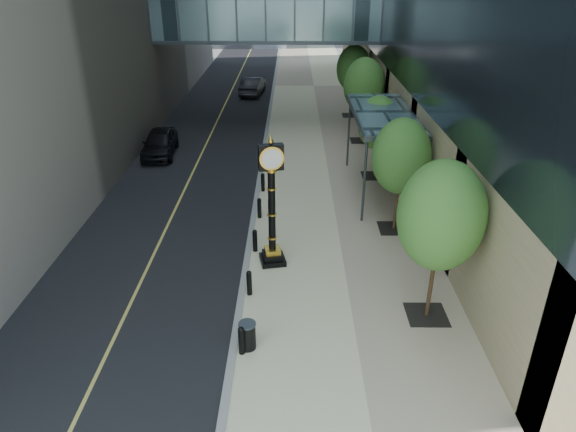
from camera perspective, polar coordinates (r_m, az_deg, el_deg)
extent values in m
plane|color=gray|center=(16.14, 4.60, -17.48)|extent=(320.00, 320.00, 0.00)
cube|color=black|center=(53.11, -6.05, 14.17)|extent=(8.00, 180.00, 0.02)
cube|color=beige|center=(52.83, 2.88, 14.24)|extent=(8.00, 180.00, 0.06)
cube|color=gray|center=(52.82, -1.59, 14.26)|extent=(0.25, 180.00, 0.07)
cube|color=#486A74|center=(39.81, -2.36, 21.13)|extent=(17.00, 4.00, 3.00)
cube|color=#383F44|center=(39.97, -2.32, 19.06)|extent=(17.00, 4.20, 0.25)
cube|color=#383F44|center=(26.93, 10.58, 10.99)|extent=(3.00, 8.00, 0.25)
cube|color=#486A74|center=(26.89, 10.61, 11.30)|extent=(2.80, 7.80, 0.06)
cylinder|color=#383F44|center=(23.93, 8.48, 3.86)|extent=(0.12, 0.12, 4.20)
cylinder|color=#383F44|center=(30.85, 6.76, 9.15)|extent=(0.12, 0.12, 4.20)
cylinder|color=black|center=(16.58, -5.19, -13.74)|extent=(0.20, 0.20, 0.90)
cylinder|color=black|center=(19.12, -4.32, -7.55)|extent=(0.20, 0.20, 0.90)
cylinder|color=black|center=(21.84, -3.69, -2.85)|extent=(0.20, 0.20, 0.90)
cylinder|color=black|center=(24.67, -3.19, 0.79)|extent=(0.20, 0.20, 0.90)
cylinder|color=black|center=(27.59, -2.81, 3.67)|extent=(0.20, 0.20, 0.90)
cylinder|color=black|center=(30.56, -2.49, 5.99)|extent=(0.20, 0.20, 0.90)
cube|color=black|center=(18.94, 15.13, -10.54)|extent=(1.40, 1.40, 0.02)
cylinder|color=#3F2F1B|center=(18.09, 15.69, -6.69)|extent=(0.14, 0.14, 3.05)
ellipsoid|color=#396425|center=(16.96, 16.65, 0.01)|extent=(2.80, 2.80, 3.73)
cube|color=black|center=(24.31, 11.67, -1.34)|extent=(1.40, 1.40, 0.02)
cylinder|color=#3F2F1B|center=(23.71, 11.97, 1.61)|extent=(0.14, 0.14, 2.78)
ellipsoid|color=#396425|center=(22.91, 12.47, 6.49)|extent=(2.55, 2.55, 3.39)
cube|color=black|center=(30.12, 9.53, 4.43)|extent=(1.40, 1.40, 0.02)
cylinder|color=#3F2F1B|center=(29.69, 9.70, 6.63)|extent=(0.14, 0.14, 2.47)
ellipsoid|color=#396425|center=(29.11, 9.99, 10.16)|extent=(2.27, 2.27, 3.02)
cube|color=black|center=(36.17, 8.07, 8.30)|extent=(1.40, 1.40, 0.02)
cylinder|color=#3F2F1B|center=(35.74, 8.22, 10.55)|extent=(0.14, 0.14, 2.98)
ellipsoid|color=#396425|center=(35.19, 8.47, 14.15)|extent=(2.73, 2.73, 3.64)
cube|color=black|center=(42.35, 7.02, 11.05)|extent=(1.40, 1.40, 0.02)
cylinder|color=#3F2F1B|center=(42.00, 7.13, 12.94)|extent=(0.14, 0.14, 2.90)
ellipsoid|color=#396425|center=(41.54, 7.31, 15.95)|extent=(2.66, 2.66, 3.54)
cube|color=black|center=(21.19, -1.72, -4.86)|extent=(1.17, 1.17, 0.22)
cube|color=black|center=(21.08, -1.73, -4.35)|extent=(0.91, 0.91, 0.22)
cube|color=gold|center=(20.96, -1.74, -3.83)|extent=(0.72, 0.72, 0.22)
cylinder|color=black|center=(20.11, -1.81, 0.64)|extent=(0.29, 0.29, 3.41)
cube|color=black|center=(19.25, -1.90, 6.55)|extent=(0.98, 0.51, 0.99)
cylinder|color=white|center=(19.43, -1.88, 6.74)|extent=(0.76, 0.20, 0.77)
cylinder|color=white|center=(19.07, -1.93, 6.35)|extent=(0.76, 0.20, 0.77)
sphere|color=gold|center=(19.06, -1.93, 8.26)|extent=(0.22, 0.22, 0.22)
cylinder|color=black|center=(16.76, -4.51, -13.18)|extent=(0.68, 0.68, 0.90)
imported|color=#AFA7A0|center=(24.84, 12.38, 1.33)|extent=(0.68, 0.52, 1.66)
imported|color=black|center=(33.94, -14.06, 7.90)|extent=(2.23, 4.88, 1.62)
imported|color=black|center=(49.21, -3.93, 14.25)|extent=(2.28, 5.07, 1.61)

